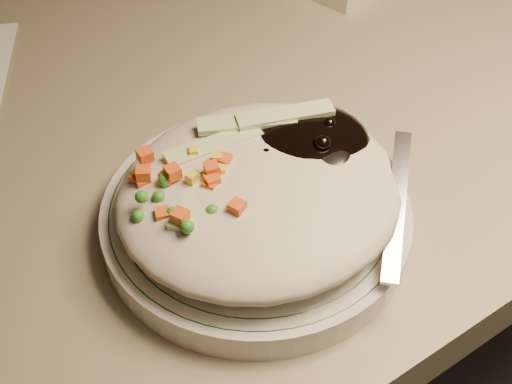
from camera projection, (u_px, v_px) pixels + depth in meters
desk at (214, 201)px, 0.79m from camera, size 1.40×0.70×0.74m
plate at (256, 219)px, 0.49m from camera, size 0.21×0.21×0.02m
plate_rim at (256, 209)px, 0.48m from camera, size 0.20×0.20×0.00m
meal at (262, 184)px, 0.47m from camera, size 0.21×0.19×0.05m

